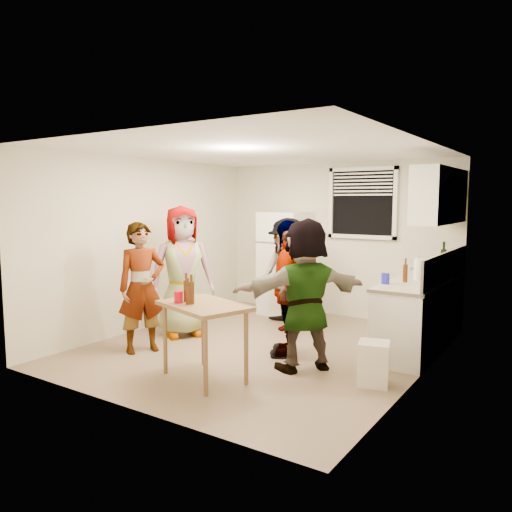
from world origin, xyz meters
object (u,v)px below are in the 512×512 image
Objects in this scene: trash_bin at (374,361)px; refrigerator at (285,263)px; red_cup at (179,303)px; guest_black at (288,355)px; blue_cup at (385,284)px; beer_bottle_table at (188,304)px; guest_back_right at (288,332)px; guest_orange at (304,369)px; beer_bottle_counter at (405,282)px; kettle at (424,276)px; guest_grey at (183,335)px; guest_stripe at (143,351)px; guest_back_left at (282,326)px; wine_bottle at (443,271)px; serving_table at (205,379)px.

refrigerator is at bearing 135.95° from trash_bin.
red_cup reaches higher than guest_black.
guest_black is (-1.01, -0.57, -0.90)m from blue_cup.
guest_back_right is at bearing 92.26° from beer_bottle_table.
blue_cup is 1.41m from guest_orange.
guest_orange is at bearing -123.69° from blue_cup.
kettle is at bearing 85.66° from beer_bottle_counter.
guest_grey is at bearing 172.98° from trash_bin.
beer_bottle_counter is (-0.05, -0.66, 0.00)m from kettle.
refrigerator reaches higher than red_cup.
kettle is at bearing 117.93° from guest_black.
refrigerator is 3.35m from beer_bottle_table.
blue_cup is (-0.21, -0.91, 0.00)m from kettle.
guest_stripe is at bearing -151.19° from blue_cup.
blue_cup reaches higher than guest_back_right.
kettle reaches higher than guest_orange.
trash_bin is 0.29× the size of guest_back_left.
wine_bottle is at bearing 60.97° from red_cup.
kettle is 0.66m from beer_bottle_counter.
trash_bin is at bearing 29.03° from beer_bottle_table.
kettle is 3.23m from serving_table.
kettle is 1.93× the size of blue_cup.
beer_bottle_counter reaches higher than kettle.
guest_back_right is 1.60m from guest_orange.
guest_stripe is (-1.15, 0.44, -0.82)m from beer_bottle_table.
guest_back_left is (-1.80, 0.64, -0.90)m from blue_cup.
refrigerator is at bearing 154.38° from guest_back_left.
wine_bottle reaches higher than beer_bottle_table.
guest_stripe is (-1.27, 0.34, 0.00)m from serving_table.
blue_cup is 2.38m from beer_bottle_table.
blue_cup is 0.07× the size of guest_grey.
kettle is 2.22m from guest_back_left.
guest_orange is at bearing -48.55° from guest_stripe.
wine_bottle is 3.80m from serving_table.
guest_orange is at bearing 49.63° from serving_table.
red_cup is 1.61m from guest_orange.
red_cup reaches higher than guest_back_right.
refrigerator reaches higher than guest_back_left.
guest_back_left is at bearing 168.90° from beer_bottle_counter.
red_cup is 2.66m from guest_back_left.
trash_bin is at bearing -62.87° from guest_grey.
serving_table is at bearing -42.15° from guest_back_left.
beer_bottle_counter is 0.13× the size of guest_orange.
trash_bin is 0.28× the size of guest_stripe.
beer_bottle_counter is 3.11m from guest_grey.
guest_back_right reaches higher than guest_orange.
kettle reaches higher than guest_back_right.
refrigerator is 2.43m from guest_black.
beer_bottle_counter is (2.35, -1.14, 0.05)m from refrigerator.
serving_table is 1.25m from guest_black.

